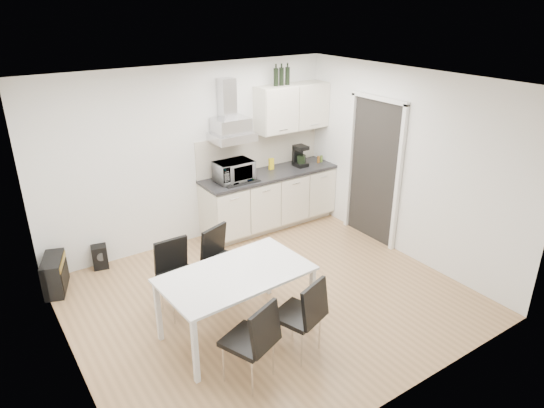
# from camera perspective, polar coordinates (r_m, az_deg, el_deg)

# --- Properties ---
(ground) EXTENTS (4.50, 4.50, 0.00)m
(ground) POSITION_cam_1_polar(r_m,az_deg,el_deg) (6.08, -0.38, -11.00)
(ground) COLOR #AA8356
(ground) RESTS_ON ground
(wall_back) EXTENTS (4.50, 0.10, 2.60)m
(wall_back) POSITION_cam_1_polar(r_m,az_deg,el_deg) (7.11, -9.43, 5.54)
(wall_back) COLOR white
(wall_back) RESTS_ON ground
(wall_front) EXTENTS (4.50, 0.10, 2.60)m
(wall_front) POSITION_cam_1_polar(r_m,az_deg,el_deg) (4.12, 15.36, -8.57)
(wall_front) COLOR white
(wall_front) RESTS_ON ground
(wall_left) EXTENTS (0.10, 4.00, 2.60)m
(wall_left) POSITION_cam_1_polar(r_m,az_deg,el_deg) (4.72, -23.89, -5.57)
(wall_left) COLOR white
(wall_left) RESTS_ON ground
(wall_right) EXTENTS (0.10, 4.00, 2.60)m
(wall_right) POSITION_cam_1_polar(r_m,az_deg,el_deg) (6.88, 15.42, 4.41)
(wall_right) COLOR white
(wall_right) RESTS_ON ground
(ceiling) EXTENTS (4.50, 4.50, 0.00)m
(ceiling) POSITION_cam_1_polar(r_m,az_deg,el_deg) (5.10, -0.46, 13.98)
(ceiling) COLOR white
(ceiling) RESTS_ON wall_back
(doorway) EXTENTS (0.08, 1.04, 2.10)m
(doorway) POSITION_cam_1_polar(r_m,az_deg,el_deg) (7.28, 11.79, 3.70)
(doorway) COLOR white
(doorway) RESTS_ON ground
(kitchenette) EXTENTS (2.22, 0.64, 2.52)m
(kitchenette) POSITION_cam_1_polar(r_m,az_deg,el_deg) (7.58, -0.23, 3.23)
(kitchenette) COLOR beige
(kitchenette) RESTS_ON ground
(dining_table) EXTENTS (1.62, 0.99, 0.75)m
(dining_table) POSITION_cam_1_polar(r_m,az_deg,el_deg) (5.18, -4.25, -8.75)
(dining_table) COLOR white
(dining_table) RESTS_ON ground
(chair_far_left) EXTENTS (0.44, 0.50, 0.88)m
(chair_far_left) POSITION_cam_1_polar(r_m,az_deg,el_deg) (5.71, -10.81, -8.69)
(chair_far_left) COLOR black
(chair_far_left) RESTS_ON ground
(chair_far_right) EXTENTS (0.58, 0.62, 0.88)m
(chair_far_right) POSITION_cam_1_polar(r_m,az_deg,el_deg) (5.94, -5.38, -6.98)
(chair_far_right) COLOR black
(chair_far_right) RESTS_ON ground
(chair_near_left) EXTENTS (0.59, 0.63, 0.88)m
(chair_near_left) POSITION_cam_1_polar(r_m,az_deg,el_deg) (4.73, -2.83, -15.84)
(chair_near_left) COLOR black
(chair_near_left) RESTS_ON ground
(chair_near_right) EXTENTS (0.58, 0.62, 0.88)m
(chair_near_right) POSITION_cam_1_polar(r_m,az_deg,el_deg) (5.04, 3.01, -13.01)
(chair_near_right) COLOR black
(chair_near_right) RESTS_ON ground
(guitar_amp) EXTENTS (0.40, 0.59, 0.45)m
(guitar_amp) POSITION_cam_1_polar(r_m,az_deg,el_deg) (6.69, -24.20, -7.56)
(guitar_amp) COLOR black
(guitar_amp) RESTS_ON ground
(floor_speaker) EXTENTS (0.23, 0.21, 0.33)m
(floor_speaker) POSITION_cam_1_polar(r_m,az_deg,el_deg) (7.02, -19.58, -5.88)
(floor_speaker) COLOR black
(floor_speaker) RESTS_ON ground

